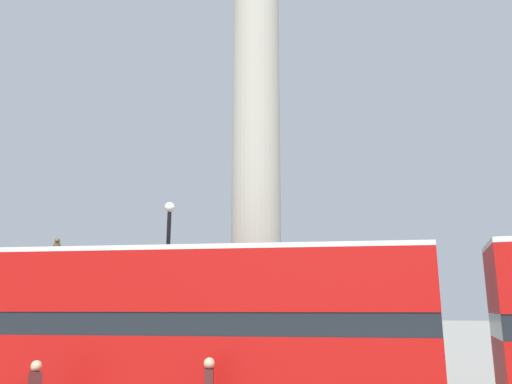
{
  "coord_description": "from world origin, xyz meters",
  "views": [
    {
      "loc": [
        4.54,
        -18.85,
        2.88
      ],
      "look_at": [
        0.0,
        0.0,
        7.36
      ],
      "focal_mm": 35.0,
      "sensor_mm": 36.0,
      "label": 1
    }
  ],
  "objects_px": {
    "bus_a": "(203,326)",
    "monument_column": "(256,142)",
    "equestrian_statue": "(50,327)",
    "street_lamp": "(166,295)"
  },
  "relations": [
    {
      "from": "bus_a",
      "to": "street_lamp",
      "type": "bearing_deg",
      "value": 121.05
    },
    {
      "from": "bus_a",
      "to": "monument_column",
      "type": "bearing_deg",
      "value": 85.43
    },
    {
      "from": "bus_a",
      "to": "street_lamp",
      "type": "xyz_separation_m",
      "value": [
        -2.55,
        3.45,
        0.86
      ]
    },
    {
      "from": "monument_column",
      "to": "equestrian_statue",
      "type": "xyz_separation_m",
      "value": [
        -11.91,
        4.33,
        -7.56
      ]
    },
    {
      "from": "bus_a",
      "to": "equestrian_statue",
      "type": "xyz_separation_m",
      "value": [
        -12.0,
        10.59,
        -0.51
      ]
    },
    {
      "from": "monument_column",
      "to": "bus_a",
      "type": "relative_size",
      "value": 2.07
    },
    {
      "from": "monument_column",
      "to": "equestrian_statue",
      "type": "bearing_deg",
      "value": 160.03
    },
    {
      "from": "bus_a",
      "to": "equestrian_statue",
      "type": "relative_size",
      "value": 1.79
    },
    {
      "from": "monument_column",
      "to": "equestrian_statue",
      "type": "height_order",
      "value": "monument_column"
    },
    {
      "from": "bus_a",
      "to": "equestrian_statue",
      "type": "bearing_deg",
      "value": 133.15
    }
  ]
}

